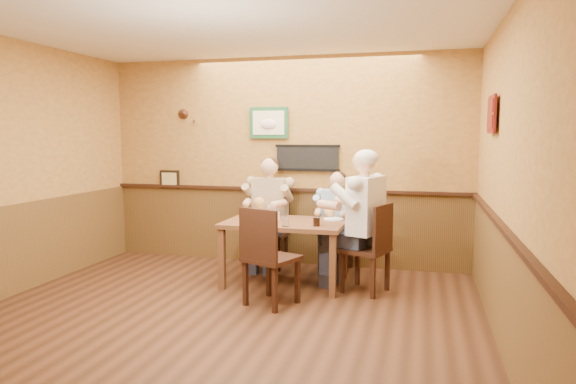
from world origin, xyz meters
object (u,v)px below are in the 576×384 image
pepper_shaker (263,218)px  water_glass_left (248,219)px  dining_table (285,229)px  diner_blue_polo (338,226)px  salt_shaker (278,216)px  chair_back_left (270,233)px  chair_back_right (337,239)px  chair_right_end (365,248)px  diner_tan_shirt (270,218)px  diner_white_elder (366,229)px  cola_tumbler (317,222)px  water_glass_mid (285,221)px  chair_near_side (272,256)px  hot_sauce_bottle (269,215)px

pepper_shaker → water_glass_left: bearing=-112.0°
dining_table → diner_blue_polo: (0.50, 0.77, -0.08)m
diner_blue_polo → salt_shaker: 0.96m
chair_back_left → chair_back_right: bearing=6.4°
chair_right_end → diner_blue_polo: diner_blue_polo is taller
chair_back_left → chair_right_end: bearing=-28.7°
dining_table → diner_tan_shirt: size_ratio=1.07×
chair_back_left → chair_back_right: chair_back_left is taller
dining_table → pepper_shaker: (-0.25, -0.06, 0.13)m
diner_white_elder → cola_tumbler: bearing=-53.6°
diner_tan_shirt → water_glass_mid: (0.49, -1.03, 0.15)m
chair_near_side → hot_sauce_bottle: (-0.23, 0.66, 0.32)m
diner_white_elder → diner_blue_polo: bearing=-132.4°
diner_blue_polo → diner_tan_shirt: bearing=-169.2°
dining_table → chair_back_right: 0.95m
dining_table → chair_back_left: size_ratio=1.52×
dining_table → water_glass_mid: (0.10, -0.34, 0.15)m
dining_table → chair_back_left: 0.82m
chair_back_right → diner_tan_shirt: bearing=-169.2°
chair_right_end → diner_white_elder: diner_white_elder is taller
diner_blue_polo → water_glass_left: 1.39m
dining_table → chair_right_end: (0.95, -0.08, -0.16)m
chair_back_left → water_glass_left: bearing=-86.5°
dining_table → water_glass_left: water_glass_left is taller
chair_back_right → water_glass_left: size_ratio=7.22×
diner_tan_shirt → hot_sauce_bottle: bearing=-73.4°
chair_right_end → diner_blue_polo: 0.97m
chair_back_left → hot_sauce_bottle: 0.91m
diner_tan_shirt → chair_back_right: bearing=6.4°
chair_right_end → cola_tumbler: chair_right_end is taller
dining_table → salt_shaker: size_ratio=14.45×
water_glass_mid → diner_blue_polo: bearing=70.1°
dining_table → cola_tumbler: size_ratio=14.14×
chair_near_side → cola_tumbler: chair_near_side is taller
chair_right_end → diner_tan_shirt: 1.55m
chair_right_end → salt_shaker: 1.10m
cola_tumbler → hot_sauce_bottle: size_ratio=0.57×
chair_back_left → pepper_shaker: (0.14, -0.75, 0.33)m
chair_right_end → chair_near_side: size_ratio=0.98×
chair_right_end → cola_tumbler: 0.62m
diner_tan_shirt → water_glass_mid: diner_tan_shirt is taller
diner_tan_shirt → diner_blue_polo: 0.90m
water_glass_left → cola_tumbler: (0.77, 0.07, -0.01)m
dining_table → hot_sauce_bottle: 0.27m
diner_blue_polo → chair_back_left: bearing=-169.2°
dining_table → salt_shaker: bearing=151.2°
diner_white_elder → water_glass_left: size_ratio=12.75×
dining_table → diner_white_elder: size_ratio=0.98×
diner_white_elder → water_glass_mid: 0.90m
chair_back_left → water_glass_left: size_ratio=8.18×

